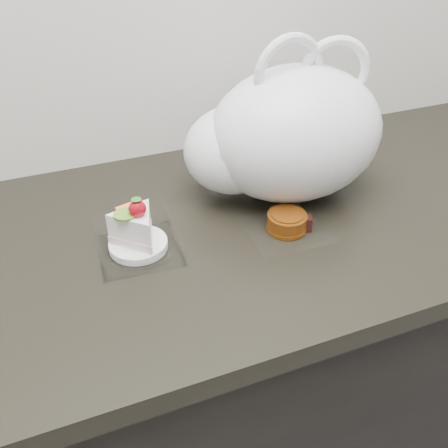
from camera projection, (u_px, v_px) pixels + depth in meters
The scene contains 4 objects.
counter at pixel (185, 389), 1.15m from camera, with size 2.04×0.64×0.90m.
cake_tray at pixel (137, 236), 0.84m from camera, with size 0.14×0.14×0.11m.
mooncake_wrap at pixel (287, 223), 0.90m from camera, with size 0.14×0.14×0.03m.
plastic_bag at pixel (284, 136), 0.94m from camera, with size 0.40×0.29×0.31m.
Camera 1 is at (-0.18, 0.99, 1.43)m, focal length 40.00 mm.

